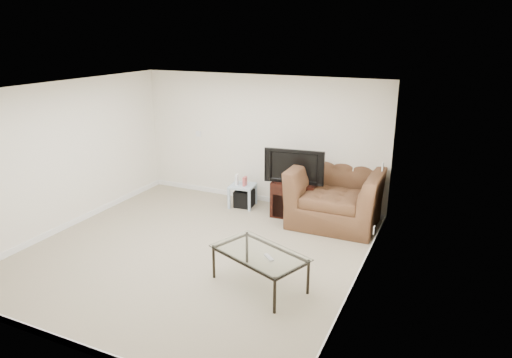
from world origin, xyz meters
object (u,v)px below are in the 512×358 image
at_px(tv_stand, 295,198).
at_px(subwoofer, 244,199).
at_px(coffee_table, 259,269).
at_px(side_table, 243,196).
at_px(television, 295,165).
at_px(recliner, 336,186).

bearing_deg(tv_stand, subwoofer, 173.82).
height_order(tv_stand, coffee_table, tv_stand).
height_order(subwoofer, coffee_table, coffee_table).
distance_m(tv_stand, side_table, 1.08).
bearing_deg(subwoofer, coffee_table, -60.06).
bearing_deg(tv_stand, coffee_table, -85.58).
bearing_deg(subwoofer, television, -2.97).
distance_m(side_table, coffee_table, 2.94).
bearing_deg(television, tv_stand, 88.10).
distance_m(recliner, coffee_table, 2.57).
xyz_separation_m(television, coffee_table, (0.42, -2.50, -0.73)).
relative_size(television, coffee_table, 0.80).
distance_m(tv_stand, coffee_table, 2.57).
bearing_deg(television, coffee_table, -87.42).
bearing_deg(television, side_table, 171.34).
xyz_separation_m(side_table, coffee_table, (1.50, -2.53, 0.03)).
relative_size(subwoofer, recliner, 0.22).
height_order(side_table, coffee_table, coffee_table).
height_order(recliner, coffee_table, recliner).
bearing_deg(television, recliner, -6.07).
relative_size(recliner, coffee_table, 1.25).
bearing_deg(coffee_table, subwoofer, 119.94).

